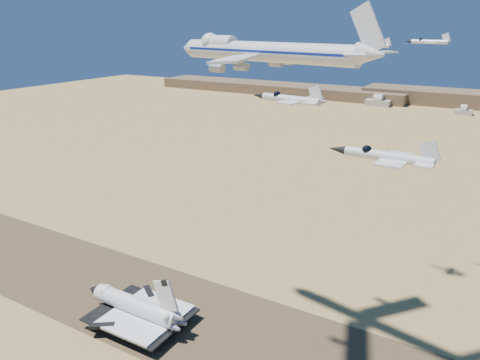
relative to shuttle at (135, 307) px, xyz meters
The scene contains 12 objects.
ground 17.85m from the shuttle, 39.43° to the left, with size 1200.00×1200.00×0.00m, color #A9894B.
runway 17.84m from the shuttle, 39.43° to the left, with size 600.00×50.00×0.06m, color brown.
hangars 491.83m from the shuttle, 95.94° to the left, with size 200.50×29.50×30.00m.
shuttle is the anchor object (origin of this frame).
carrier_747 96.28m from the shuttle, 31.40° to the left, with size 72.13×54.66×17.91m.
crew_a 11.69m from the shuttle, 47.34° to the right, with size 0.62×0.41×1.70m, color #DE490D.
crew_b 11.60m from the shuttle, 45.62° to the right, with size 0.82×0.47×1.68m, color #DE490D.
crew_c 13.05m from the shuttle, 54.31° to the right, with size 1.06×0.54×1.81m, color #DE490D.
chase_jet_a 110.98m from the shuttle, 22.22° to the right, with size 14.36×7.98×3.59m.
chase_jet_b 125.38m from the shuttle, 24.68° to the right, with size 14.86×7.94×3.70m.
chase_jet_c 126.88m from the shuttle, 53.57° to the left, with size 14.41×8.08×3.61m.
chase_jet_d 142.47m from the shuttle, 50.04° to the left, with size 16.37×9.06×4.09m.
Camera 1 is at (90.04, -113.17, 100.28)m, focal length 35.00 mm.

